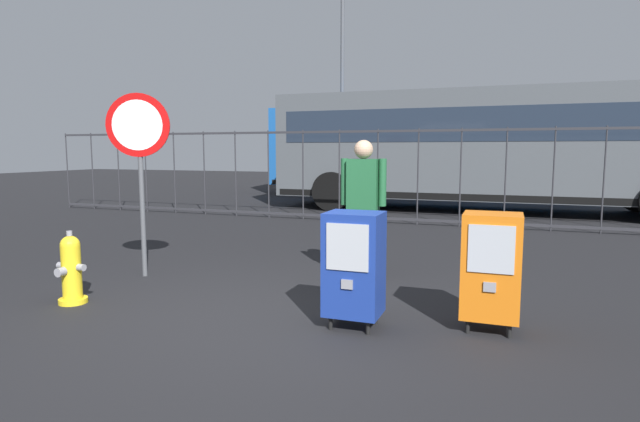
{
  "coord_description": "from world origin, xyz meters",
  "views": [
    {
      "loc": [
        2.19,
        -3.98,
        1.55
      ],
      "look_at": [
        0.3,
        1.2,
        0.9
      ],
      "focal_mm": 28.95,
      "sensor_mm": 36.0,
      "label": 1
    }
  ],
  "objects": [
    {
      "name": "street_light_near_right",
      "position": [
        -3.74,
        14.66,
        4.58
      ],
      "size": [
        0.32,
        0.32,
        8.01
      ],
      "color": "#4C4F54",
      "rests_on": "ground_plane"
    },
    {
      "name": "newspaper_box_primary",
      "position": [
        0.96,
        0.26,
        0.57
      ],
      "size": [
        0.48,
        0.42,
        1.02
      ],
      "color": "black",
      "rests_on": "ground_plane"
    },
    {
      "name": "ground_plane",
      "position": [
        0.0,
        0.0,
        0.0
      ],
      "size": [
        60.0,
        60.0,
        0.0
      ],
      "primitive_type": "plane",
      "color": "black"
    },
    {
      "name": "bus_far",
      "position": [
        -0.66,
        14.35,
        1.71
      ],
      "size": [
        10.75,
        3.94,
        3.0
      ],
      "rotation": [
        0.0,
        0.0,
        0.14
      ],
      "color": "#19519E",
      "rests_on": "ground_plane"
    },
    {
      "name": "newspaper_box_secondary",
      "position": [
        2.08,
        0.58,
        0.57
      ],
      "size": [
        0.48,
        0.42,
        1.02
      ],
      "color": "black",
      "rests_on": "ground_plane"
    },
    {
      "name": "bus_near",
      "position": [
        1.62,
        9.77,
        1.71
      ],
      "size": [
        10.51,
        2.83,
        3.0
      ],
      "rotation": [
        0.0,
        0.0,
        -0.01
      ],
      "color": "#4C5156",
      "rests_on": "ground_plane"
    },
    {
      "name": "fence_barrier",
      "position": [
        0.0,
        6.77,
        1.02
      ],
      "size": [
        18.03,
        0.04,
        2.0
      ],
      "color": "#2D2D33",
      "rests_on": "ground_plane"
    },
    {
      "name": "stop_sign",
      "position": [
        -2.0,
        1.15,
        1.6
      ],
      "size": [
        0.71,
        0.31,
        2.23
      ],
      "color": "#4C4F54",
      "rests_on": "ground_plane"
    },
    {
      "name": "fire_hydrant",
      "position": [
        -1.93,
        -0.04,
        0.35
      ],
      "size": [
        0.33,
        0.32,
        0.75
      ],
      "color": "yellow",
      "rests_on": "ground_plane"
    },
    {
      "name": "pedestrian",
      "position": [
        0.6,
        1.87,
        0.95
      ],
      "size": [
        0.55,
        0.22,
        1.67
      ],
      "color": "#382D51",
      "rests_on": "ground_plane"
    }
  ]
}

